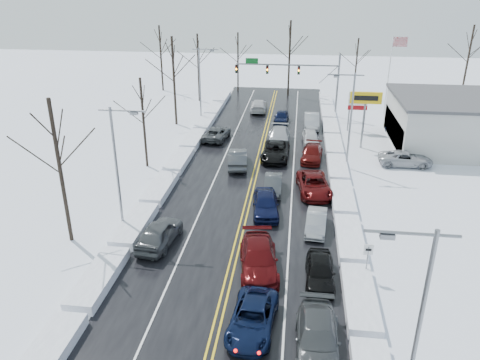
# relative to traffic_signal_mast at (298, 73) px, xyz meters

# --- Properties ---
(ground) EXTENTS (160.00, 160.00, 0.00)m
(ground) POSITION_rel_traffic_signal_mast_xyz_m (-3.45, -27.99, -5.48)
(ground) COLOR silver
(ground) RESTS_ON ground
(road_surface) EXTENTS (14.00, 84.00, 0.01)m
(road_surface) POSITION_rel_traffic_signal_mast_xyz_m (-3.45, -25.99, -5.47)
(road_surface) COLOR black
(road_surface) RESTS_ON ground
(snow_bank_left) EXTENTS (1.75, 72.00, 0.66)m
(snow_bank_left) POSITION_rel_traffic_signal_mast_xyz_m (-11.05, -25.99, -5.48)
(snow_bank_left) COLOR white
(snow_bank_left) RESTS_ON ground
(snow_bank_right) EXTENTS (1.75, 72.00, 0.66)m
(snow_bank_right) POSITION_rel_traffic_signal_mast_xyz_m (4.15, -25.99, -5.48)
(snow_bank_right) COLOR white
(snow_bank_right) RESTS_ON ground
(traffic_signal_mast) EXTENTS (13.28, 0.39, 8.00)m
(traffic_signal_mast) POSITION_rel_traffic_signal_mast_xyz_m (0.00, 0.00, 0.00)
(traffic_signal_mast) COLOR slate
(traffic_signal_mast) RESTS_ON ground
(tires_plus_sign) EXTENTS (3.20, 0.34, 6.00)m
(tires_plus_sign) POSITION_rel_traffic_signal_mast_xyz_m (7.05, -12.00, -0.49)
(tires_plus_sign) COLOR slate
(tires_plus_sign) RESTS_ON ground
(used_vehicles_sign) EXTENTS (2.20, 0.22, 4.65)m
(used_vehicles_sign) POSITION_rel_traffic_signal_mast_xyz_m (7.05, -5.99, -2.16)
(used_vehicles_sign) COLOR slate
(used_vehicles_sign) RESTS_ON ground
(speed_limit_sign) EXTENTS (0.55, 0.09, 2.35)m
(speed_limit_sign) POSITION_rel_traffic_signal_mast_xyz_m (4.75, -35.99, -3.84)
(speed_limit_sign) COLOR slate
(speed_limit_sign) RESTS_ON ground
(flagpole) EXTENTS (1.87, 1.20, 10.00)m
(flagpole) POSITION_rel_traffic_signal_mast_xyz_m (11.72, 2.01, 0.45)
(flagpole) COLOR silver
(flagpole) RESTS_ON ground
(streetlight_se) EXTENTS (3.20, 0.25, 9.00)m
(streetlight_se) POSITION_rel_traffic_signal_mast_xyz_m (4.85, -45.99, -0.17)
(streetlight_se) COLOR slate
(streetlight_se) RESTS_ON ground
(streetlight_ne) EXTENTS (3.20, 0.25, 9.00)m
(streetlight_ne) POSITION_rel_traffic_signal_mast_xyz_m (4.85, -17.99, -0.17)
(streetlight_ne) COLOR slate
(streetlight_ne) RESTS_ON ground
(streetlight_sw) EXTENTS (3.20, 0.25, 9.00)m
(streetlight_sw) POSITION_rel_traffic_signal_mast_xyz_m (-11.74, -31.99, -0.17)
(streetlight_sw) COLOR slate
(streetlight_sw) RESTS_ON ground
(streetlight_nw) EXTENTS (3.20, 0.25, 9.00)m
(streetlight_nw) POSITION_rel_traffic_signal_mast_xyz_m (-11.74, -3.99, -0.17)
(streetlight_nw) COLOR slate
(streetlight_nw) RESTS_ON ground
(tree_left_b) EXTENTS (4.00, 4.00, 10.00)m
(tree_left_b) POSITION_rel_traffic_signal_mast_xyz_m (-14.95, -33.99, 1.51)
(tree_left_b) COLOR #2D231C
(tree_left_b) RESTS_ON ground
(tree_left_c) EXTENTS (3.40, 3.40, 8.50)m
(tree_left_c) POSITION_rel_traffic_signal_mast_xyz_m (-13.95, -19.99, 0.46)
(tree_left_c) COLOR #2D231C
(tree_left_c) RESTS_ON ground
(tree_left_d) EXTENTS (4.20, 4.20, 10.50)m
(tree_left_d) POSITION_rel_traffic_signal_mast_xyz_m (-14.65, -5.99, 1.86)
(tree_left_d) COLOR #2D231C
(tree_left_d) RESTS_ON ground
(tree_left_e) EXTENTS (3.80, 3.80, 9.50)m
(tree_left_e) POSITION_rel_traffic_signal_mast_xyz_m (-14.25, 6.01, 1.16)
(tree_left_e) COLOR #2D231C
(tree_left_e) RESTS_ON ground
(tree_far_a) EXTENTS (4.00, 4.00, 10.00)m
(tree_far_a) POSITION_rel_traffic_signal_mast_xyz_m (-21.45, 12.01, 1.51)
(tree_far_a) COLOR #2D231C
(tree_far_a) RESTS_ON ground
(tree_far_b) EXTENTS (3.60, 3.60, 9.00)m
(tree_far_b) POSITION_rel_traffic_signal_mast_xyz_m (-9.45, 13.01, 0.81)
(tree_far_b) COLOR #2D231C
(tree_far_b) RESTS_ON ground
(tree_far_c) EXTENTS (4.40, 4.40, 11.00)m
(tree_far_c) POSITION_rel_traffic_signal_mast_xyz_m (-1.45, 11.01, 2.21)
(tree_far_c) COLOR #2D231C
(tree_far_c) RESTS_ON ground
(tree_far_d) EXTENTS (3.40, 3.40, 8.50)m
(tree_far_d) POSITION_rel_traffic_signal_mast_xyz_m (8.55, 12.51, 0.46)
(tree_far_d) COLOR #2D231C
(tree_far_d) RESTS_ON ground
(tree_far_e) EXTENTS (4.20, 4.20, 10.50)m
(tree_far_e) POSITION_rel_traffic_signal_mast_xyz_m (24.55, 13.01, 1.86)
(tree_far_e) COLOR #2D231C
(tree_far_e) RESTS_ON ground
(queued_car_2) EXTENTS (2.61, 5.04, 1.36)m
(queued_car_2) POSITION_rel_traffic_signal_mast_xyz_m (-1.58, -41.30, -5.48)
(queued_car_2) COLOR black
(queued_car_2) RESTS_ON ground
(queued_car_3) EXTENTS (3.05, 5.91, 1.64)m
(queued_car_3) POSITION_rel_traffic_signal_mast_xyz_m (-1.74, -35.98, -5.48)
(queued_car_3) COLOR #48090B
(queued_car_3) RESTS_ON ground
(queued_car_4) EXTENTS (2.47, 5.01, 1.64)m
(queued_car_4) POSITION_rel_traffic_signal_mast_xyz_m (-1.89, -28.37, -5.48)
(queued_car_4) COLOR black
(queued_car_4) RESTS_ON ground
(queued_car_5) EXTENTS (1.53, 4.16, 1.36)m
(queued_car_5) POSITION_rel_traffic_signal_mast_xyz_m (-1.56, -24.29, -5.48)
(queued_car_5) COLOR #383B3C
(queued_car_5) RESTS_ON ground
(queued_car_6) EXTENTS (2.77, 5.72, 1.57)m
(queued_car_6) POSITION_rel_traffic_signal_mast_xyz_m (-1.81, -16.39, -5.48)
(queued_car_6) COLOR black
(queued_car_6) RESTS_ON ground
(queued_car_7) EXTENTS (2.33, 5.65, 1.63)m
(queued_car_7) POSITION_rel_traffic_signal_mast_xyz_m (-1.69, -11.81, -5.48)
(queued_car_7) COLOR #ADAFB5
(queued_car_7) RESTS_ON ground
(queued_car_8) EXTENTS (1.87, 4.29, 1.44)m
(queued_car_8) POSITION_rel_traffic_signal_mast_xyz_m (-1.80, -3.68, -5.48)
(queued_car_8) COLOR black
(queued_car_8) RESTS_ON ground
(queued_car_11) EXTENTS (2.15, 5.28, 1.53)m
(queued_car_11) POSITION_rel_traffic_signal_mast_xyz_m (1.69, -42.43, -5.48)
(queued_car_11) COLOR #3C3F41
(queued_car_11) RESTS_ON ground
(queued_car_12) EXTENTS (1.74, 4.29, 1.46)m
(queued_car_12) POSITION_rel_traffic_signal_mast_xyz_m (1.99, -36.68, -5.48)
(queued_car_12) COLOR black
(queued_car_12) RESTS_ON ground
(queued_car_13) EXTENTS (1.72, 4.12, 1.33)m
(queued_car_13) POSITION_rel_traffic_signal_mast_xyz_m (1.91, -30.50, -5.48)
(queued_car_13) COLOR gray
(queued_car_13) RESTS_ON ground
(queued_car_14) EXTENTS (3.21, 5.75, 1.52)m
(queued_car_14) POSITION_rel_traffic_signal_mast_xyz_m (1.85, -24.13, -5.48)
(queued_car_14) COLOR #4A090A
(queued_car_14) RESTS_ON ground
(queued_car_15) EXTENTS (2.40, 4.95, 1.39)m
(queued_car_15) POSITION_rel_traffic_signal_mast_xyz_m (1.80, -16.33, -5.48)
(queued_car_15) COLOR #480B09
(queued_car_15) RESTS_ON ground
(queued_car_16) EXTENTS (1.99, 4.34, 1.44)m
(queued_car_16) POSITION_rel_traffic_signal_mast_xyz_m (1.70, -11.36, -5.48)
(queued_car_16) COLOR silver
(queued_car_16) RESTS_ON ground
(queued_car_17) EXTENTS (1.78, 5.02, 1.65)m
(queued_car_17) POSITION_rel_traffic_signal_mast_xyz_m (1.91, -5.27, -5.48)
(queued_car_17) COLOR #9C9FA4
(queued_car_17) RESTS_ON ground
(oncoming_car_0) EXTENTS (2.30, 5.17, 1.65)m
(oncoming_car_0) POSITION_rel_traffic_signal_mast_xyz_m (-5.29, -18.90, -5.48)
(oncoming_car_0) COLOR #3E4042
(oncoming_car_0) RESTS_ON ground
(oncoming_car_1) EXTENTS (2.85, 5.33, 1.42)m
(oncoming_car_1) POSITION_rel_traffic_signal_mast_xyz_m (-8.69, -11.18, -5.48)
(oncoming_car_1) COLOR #45484A
(oncoming_car_1) RESTS_ON ground
(oncoming_car_2) EXTENTS (2.37, 5.46, 1.57)m
(oncoming_car_2) POSITION_rel_traffic_signal_mast_xyz_m (-5.10, 1.41, -5.48)
(oncoming_car_2) COLOR silver
(oncoming_car_2) RESTS_ON ground
(oncoming_car_3) EXTENTS (2.50, 5.11, 1.68)m
(oncoming_car_3) POSITION_rel_traffic_signal_mast_xyz_m (-8.70, -33.73, -5.48)
(oncoming_car_3) COLOR #45484A
(oncoming_car_3) RESTS_ON ground
(parked_car_0) EXTENTS (5.09, 2.38, 1.41)m
(parked_car_0) POSITION_rel_traffic_signal_mast_xyz_m (10.72, -16.68, -5.48)
(parked_car_0) COLOR #A9ABB1
(parked_car_0) RESTS_ON ground
(parked_car_1) EXTENTS (2.31, 5.07, 1.44)m
(parked_car_1) POSITION_rel_traffic_signal_mast_xyz_m (13.40, -10.51, -5.48)
(parked_car_1) COLOR silver
(parked_car_1) RESTS_ON ground
(parked_car_2) EXTENTS (1.97, 4.15, 1.37)m
(parked_car_2) POSITION_rel_traffic_signal_mast_xyz_m (11.45, -7.30, -5.48)
(parked_car_2) COLOR black
(parked_car_2) RESTS_ON ground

